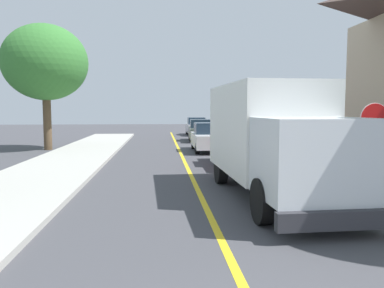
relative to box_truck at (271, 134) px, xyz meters
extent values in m
cube|color=gold|center=(-2.00, 1.63, -1.76)|extent=(0.16, 56.00, 0.01)
cube|color=silver|center=(-0.03, 0.73, 0.13)|extent=(2.59, 5.09, 2.60)
cube|color=silver|center=(0.11, -2.76, -0.32)|extent=(2.36, 2.09, 1.70)
cube|color=#1E2D3D|center=(0.14, -3.66, 0.06)|extent=(2.04, 0.16, 0.75)
cube|color=#2D2D33|center=(0.15, -3.84, -1.35)|extent=(2.41, 0.29, 0.36)
cylinder|color=black|center=(1.15, -2.52, -1.27)|extent=(0.34, 1.01, 1.00)
cylinder|color=black|center=(-0.95, -2.61, -1.27)|extent=(0.34, 1.01, 1.00)
cylinder|color=black|center=(0.97, 2.02, -1.27)|extent=(0.34, 1.01, 1.00)
cylinder|color=black|center=(-1.13, 1.94, -1.27)|extent=(0.34, 1.01, 1.00)
cube|color=maroon|center=(0.23, 5.95, -1.12)|extent=(1.84, 4.42, 0.76)
cube|color=#1E2D3D|center=(0.23, 6.10, -0.42)|extent=(1.60, 1.81, 0.64)
cylinder|color=black|center=(1.01, 4.54, -1.45)|extent=(0.23, 0.64, 0.64)
cylinder|color=black|center=(-0.57, 4.55, -1.45)|extent=(0.23, 0.64, 0.64)
cylinder|color=black|center=(1.04, 7.35, -1.45)|extent=(0.23, 0.64, 0.64)
cylinder|color=black|center=(-0.54, 7.37, -1.45)|extent=(0.23, 0.64, 0.64)
cube|color=silver|center=(-0.30, 11.62, -1.12)|extent=(1.83, 4.41, 0.76)
cube|color=#1E2D3D|center=(-0.29, 11.77, -0.42)|extent=(1.60, 1.81, 0.64)
cylinder|color=black|center=(0.48, 10.20, -1.45)|extent=(0.22, 0.64, 0.64)
cylinder|color=black|center=(-1.10, 10.22, -1.45)|extent=(0.22, 0.64, 0.64)
cylinder|color=black|center=(0.51, 13.02, -1.45)|extent=(0.22, 0.64, 0.64)
cylinder|color=black|center=(-1.07, 13.03, -1.45)|extent=(0.22, 0.64, 0.64)
cube|color=#4C564C|center=(0.00, 18.74, -1.12)|extent=(2.01, 4.48, 0.76)
cube|color=#1E2D3D|center=(0.01, 18.89, -0.42)|extent=(1.67, 1.87, 0.64)
cylinder|color=black|center=(0.72, 17.29, -1.45)|extent=(0.25, 0.65, 0.64)
cylinder|color=black|center=(-0.85, 17.37, -1.45)|extent=(0.25, 0.65, 0.64)
cylinder|color=black|center=(0.86, 20.11, -1.45)|extent=(0.25, 0.65, 0.64)
cylinder|color=black|center=(-0.72, 20.18, -1.45)|extent=(0.25, 0.65, 0.64)
cube|color=#B7B7BC|center=(0.30, 25.54, -1.12)|extent=(1.82, 4.41, 0.76)
cube|color=#1E2D3D|center=(0.31, 25.69, -0.42)|extent=(1.59, 1.81, 0.64)
cylinder|color=black|center=(1.09, 24.13, -1.45)|extent=(0.22, 0.64, 0.64)
cylinder|color=black|center=(-0.49, 24.14, -1.45)|extent=(0.22, 0.64, 0.64)
cylinder|color=black|center=(1.10, 26.95, -1.45)|extent=(0.22, 0.64, 0.64)
cylinder|color=black|center=(-0.48, 26.96, -1.45)|extent=(0.22, 0.64, 0.64)
cube|color=silver|center=(3.20, 3.26, -1.12)|extent=(1.85, 4.42, 0.76)
cube|color=#1E2D3D|center=(3.20, 3.11, -0.42)|extent=(1.60, 1.82, 0.64)
cylinder|color=black|center=(2.40, 4.66, -1.45)|extent=(0.23, 0.64, 0.64)
cylinder|color=black|center=(3.98, 4.68, -1.45)|extent=(0.23, 0.64, 0.64)
cylinder|color=black|center=(2.43, 1.84, -1.45)|extent=(0.23, 0.64, 0.64)
cylinder|color=black|center=(4.01, 1.86, -1.45)|extent=(0.23, 0.64, 0.64)
cylinder|color=gray|center=(2.63, -0.72, -0.67)|extent=(0.08, 0.08, 2.20)
cylinder|color=red|center=(2.63, -0.69, 0.48)|extent=(0.76, 0.03, 0.76)
cylinder|color=white|center=(2.63, -0.67, 0.48)|extent=(0.80, 0.02, 0.80)
cylinder|color=brown|center=(-9.94, 13.19, -0.20)|extent=(0.48, 0.48, 3.12)
ellipsoid|color=#387A33|center=(-9.94, 13.19, 3.48)|extent=(5.00, 5.00, 4.50)
camera|label=1|loc=(-3.14, -10.51, 0.72)|focal=35.63mm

